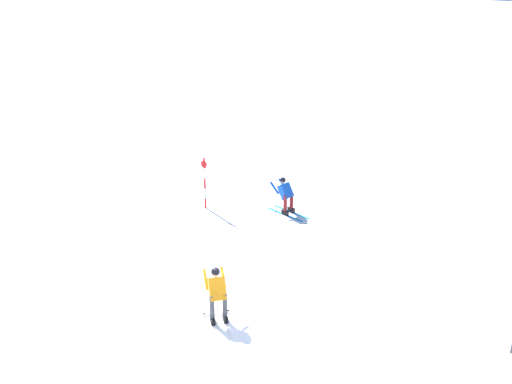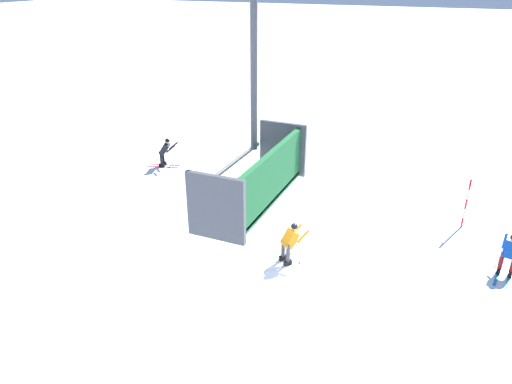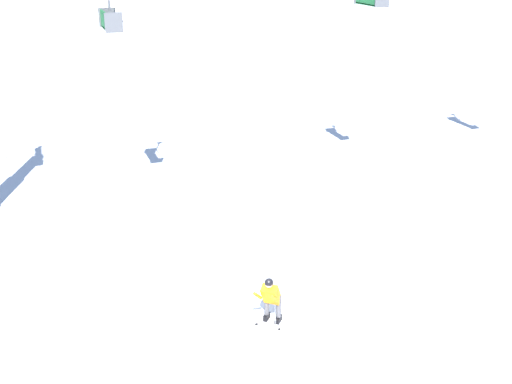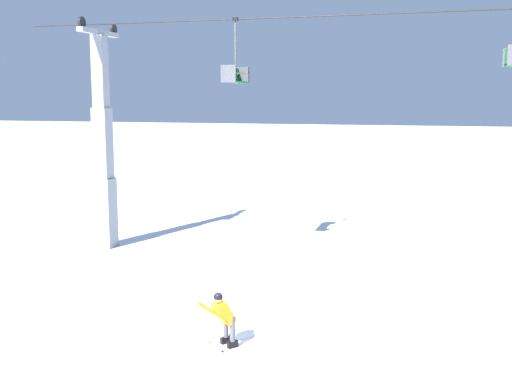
{
  "view_description": "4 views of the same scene",
  "coord_description": "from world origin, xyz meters",
  "px_view_note": "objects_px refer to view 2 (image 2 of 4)",
  "views": [
    {
      "loc": [
        9.89,
        7.8,
        8.7
      ],
      "look_at": [
        0.15,
        0.86,
        3.8
      ],
      "focal_mm": 40.09,
      "sensor_mm": 36.0,
      "label": 1
    },
    {
      "loc": [
        -4.07,
        12.51,
        8.95
      ],
      "look_at": [
        0.89,
        1.11,
        3.09
      ],
      "focal_mm": 33.01,
      "sensor_mm": 36.0,
      "label": 2
    },
    {
      "loc": [
        -4.88,
        -13.88,
        9.39
      ],
      "look_at": [
        0.11,
        0.45,
        3.51
      ],
      "focal_mm": 44.95,
      "sensor_mm": 36.0,
      "label": 3
    },
    {
      "loc": [
        5.26,
        -14.35,
        6.17
      ],
      "look_at": [
        0.83,
        0.65,
        3.82
      ],
      "focal_mm": 43.96,
      "sensor_mm": 36.0,
      "label": 4
    }
  ],
  "objects_px": {
    "trail_marker_pole": "(466,202)",
    "skier_carving_main": "(290,241)",
    "skier_distant_uphill": "(510,253)",
    "skier_distant_downhill": "(165,150)",
    "chairlift_seat_nearest": "(260,171)"
  },
  "relations": [
    {
      "from": "trail_marker_pole",
      "to": "skier_carving_main",
      "type": "bearing_deg",
      "value": 42.65
    },
    {
      "from": "skier_carving_main",
      "to": "skier_distant_uphill",
      "type": "height_order",
      "value": "skier_carving_main"
    },
    {
      "from": "trail_marker_pole",
      "to": "skier_distant_downhill",
      "type": "distance_m",
      "value": 13.92
    },
    {
      "from": "chairlift_seat_nearest",
      "to": "skier_distant_downhill",
      "type": "xyz_separation_m",
      "value": [
        11.21,
        -14.29,
        -6.22
      ]
    },
    {
      "from": "skier_carving_main",
      "to": "chairlift_seat_nearest",
      "type": "height_order",
      "value": "chairlift_seat_nearest"
    },
    {
      "from": "skier_distant_uphill",
      "to": "chairlift_seat_nearest",
      "type": "bearing_deg",
      "value": 69.33
    },
    {
      "from": "skier_carving_main",
      "to": "trail_marker_pole",
      "type": "height_order",
      "value": "trail_marker_pole"
    },
    {
      "from": "chairlift_seat_nearest",
      "to": "skier_distant_downhill",
      "type": "distance_m",
      "value": 19.2
    },
    {
      "from": "skier_carving_main",
      "to": "trail_marker_pole",
      "type": "xyz_separation_m",
      "value": [
        -5.27,
        -4.86,
        0.26
      ]
    },
    {
      "from": "skier_carving_main",
      "to": "skier_distant_downhill",
      "type": "distance_m",
      "value": 10.3
    },
    {
      "from": "trail_marker_pole",
      "to": "skier_distant_uphill",
      "type": "relative_size",
      "value": 1.14
    },
    {
      "from": "skier_carving_main",
      "to": "skier_distant_uphill",
      "type": "bearing_deg",
      "value": -161.65
    },
    {
      "from": "skier_carving_main",
      "to": "skier_distant_downhill",
      "type": "xyz_separation_m",
      "value": [
        8.63,
        -5.62,
        0.04
      ]
    },
    {
      "from": "trail_marker_pole",
      "to": "skier_distant_downhill",
      "type": "relative_size",
      "value": 1.14
    },
    {
      "from": "trail_marker_pole",
      "to": "skier_distant_downhill",
      "type": "height_order",
      "value": "trail_marker_pole"
    }
  ]
}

